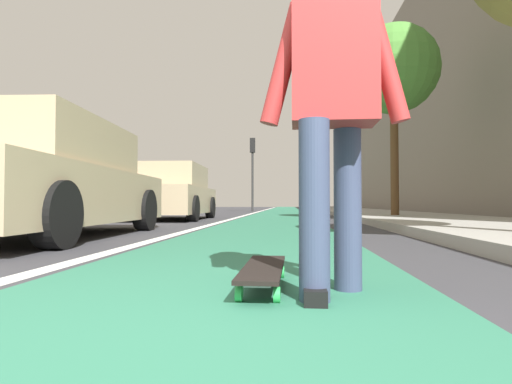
% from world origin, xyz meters
% --- Properties ---
extents(ground_plane, '(80.00, 80.00, 0.00)m').
position_xyz_m(ground_plane, '(10.00, 0.00, 0.00)').
color(ground_plane, '#38383D').
extents(bike_lane_paint, '(56.00, 2.20, 0.00)m').
position_xyz_m(bike_lane_paint, '(24.00, 0.00, 0.00)').
color(bike_lane_paint, '#2D7256').
rests_on(bike_lane_paint, ground).
extents(lane_stripe_white, '(52.00, 0.16, 0.01)m').
position_xyz_m(lane_stripe_white, '(20.00, 1.25, 0.00)').
color(lane_stripe_white, silver).
rests_on(lane_stripe_white, ground).
extents(sidewalk_curb, '(52.00, 3.20, 0.14)m').
position_xyz_m(sidewalk_curb, '(18.00, -3.54, 0.07)').
color(sidewalk_curb, '#9E9B93').
rests_on(sidewalk_curb, ground).
extents(building_facade, '(40.00, 1.20, 9.94)m').
position_xyz_m(building_facade, '(22.00, -6.36, 4.97)').
color(building_facade, gray).
rests_on(building_facade, ground).
extents(skateboard, '(0.84, 0.21, 0.11)m').
position_xyz_m(skateboard, '(1.13, -0.22, 0.09)').
color(skateboard, green).
rests_on(skateboard, ground).
extents(skater_person, '(0.46, 0.72, 1.64)m').
position_xyz_m(skater_person, '(0.98, -0.57, 0.94)').
color(skater_person, '#384260').
rests_on(skater_person, ground).
extents(parked_car_near, '(4.47, 2.09, 1.49)m').
position_xyz_m(parked_car_near, '(4.00, 2.77, 0.72)').
color(parked_car_near, tan).
rests_on(parked_car_near, ground).
extents(parked_car_mid, '(4.09, 2.01, 1.48)m').
position_xyz_m(parked_car_mid, '(9.81, 2.83, 0.71)').
color(parked_car_mid, tan).
rests_on(parked_car_mid, ground).
extents(traffic_light, '(0.33, 0.28, 4.06)m').
position_xyz_m(traffic_light, '(21.25, 1.65, 2.82)').
color(traffic_light, '#2D2D2D').
rests_on(traffic_light, ground).
extents(street_tree_mid, '(2.36, 2.36, 5.20)m').
position_xyz_m(street_tree_mid, '(9.94, -3.14, 3.99)').
color(street_tree_mid, brown).
rests_on(street_tree_mid, ground).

